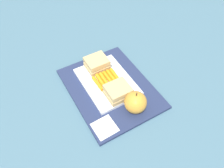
{
  "coord_description": "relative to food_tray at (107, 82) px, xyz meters",
  "views": [
    {
      "loc": [
        0.46,
        -0.26,
        0.65
      ],
      "look_at": [
        0.01,
        0.0,
        0.04
      ],
      "focal_mm": 36.34,
      "sensor_mm": 36.0,
      "label": 1
    }
  ],
  "objects": [
    {
      "name": "sandwich_half_right",
      "position": [
        0.08,
        0.0,
        0.03
      ],
      "size": [
        0.07,
        0.08,
        0.04
      ],
      "color": "tan",
      "rests_on": "food_tray"
    },
    {
      "name": "food_tray",
      "position": [
        0.0,
        0.0,
        0.0
      ],
      "size": [
        0.23,
        0.17,
        0.01
      ],
      "primitive_type": "cube",
      "color": "white",
      "rests_on": "lunchbag_mat"
    },
    {
      "name": "lunchbag_mat",
      "position": [
        0.03,
        0.0,
        -0.01
      ],
      "size": [
        0.36,
        0.28,
        0.01
      ],
      "primitive_type": "cube",
      "color": "navy",
      "rests_on": "ground_plane"
    },
    {
      "name": "ground_plane",
      "position": [
        0.03,
        0.0,
        -0.02
      ],
      "size": [
        2.4,
        2.4,
        0.0
      ],
      "primitive_type": "plane",
      "color": "#42667A"
    },
    {
      "name": "sandwich_half_left",
      "position": [
        -0.08,
        0.0,
        0.03
      ],
      "size": [
        0.07,
        0.08,
        0.04
      ],
      "color": "tan",
      "rests_on": "food_tray"
    },
    {
      "name": "carrot_sticks_bundle",
      "position": [
        0.0,
        -0.0,
        0.01
      ],
      "size": [
        0.08,
        0.09,
        0.02
      ],
      "color": "orange",
      "rests_on": "food_tray"
    },
    {
      "name": "paper_napkin",
      "position": [
        0.16,
        -0.1,
        -0.0
      ],
      "size": [
        0.07,
        0.07,
        0.0
      ],
      "primitive_type": "cube",
      "rotation": [
        0.0,
        0.0,
        0.04
      ],
      "color": "white",
      "rests_on": "lunchbag_mat"
    },
    {
      "name": "apple",
      "position": [
        0.15,
        0.02,
        0.03
      ],
      "size": [
        0.08,
        0.08,
        0.09
      ],
      "color": "gold",
      "rests_on": "lunchbag_mat"
    }
  ]
}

